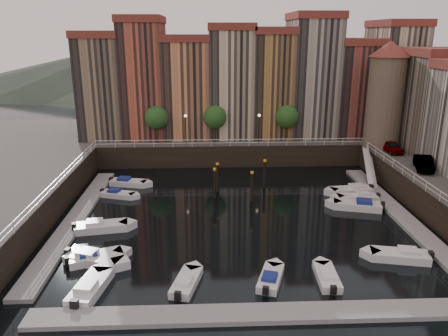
{
  "coord_description": "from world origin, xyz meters",
  "views": [
    {
      "loc": [
        -3.22,
        -41.22,
        17.69
      ],
      "look_at": [
        -1.34,
        4.0,
        3.65
      ],
      "focal_mm": 35.0,
      "sensor_mm": 36.0,
      "label": 1
    }
  ],
  "objects_px": {
    "corner_tower": "(386,94)",
    "boat_left_0": "(95,258)",
    "boat_left_2": "(101,227)",
    "gangway": "(370,165)",
    "mooring_pilings": "(237,181)",
    "car_b": "(424,164)",
    "boat_left_1": "(93,259)",
    "car_a": "(391,148)"
  },
  "relations": [
    {
      "from": "boat_left_1",
      "to": "car_b",
      "type": "distance_m",
      "value": 36.21
    },
    {
      "from": "corner_tower",
      "to": "gangway",
      "type": "relative_size",
      "value": 1.66
    },
    {
      "from": "corner_tower",
      "to": "car_b",
      "type": "height_order",
      "value": "corner_tower"
    },
    {
      "from": "boat_left_2",
      "to": "car_b",
      "type": "distance_m",
      "value": 35.11
    },
    {
      "from": "gangway",
      "to": "boat_left_0",
      "type": "distance_m",
      "value": 35.29
    },
    {
      "from": "gangway",
      "to": "boat_left_1",
      "type": "height_order",
      "value": "gangway"
    },
    {
      "from": "car_b",
      "to": "car_a",
      "type": "bearing_deg",
      "value": 111.35
    },
    {
      "from": "boat_left_1",
      "to": "mooring_pilings",
      "type": "bearing_deg",
      "value": 68.96
    },
    {
      "from": "mooring_pilings",
      "to": "boat_left_0",
      "type": "relative_size",
      "value": 1.39
    },
    {
      "from": "gangway",
      "to": "corner_tower",
      "type": "bearing_deg",
      "value": 57.2
    },
    {
      "from": "corner_tower",
      "to": "boat_left_1",
      "type": "relative_size",
      "value": 2.72
    },
    {
      "from": "car_a",
      "to": "boat_left_1",
      "type": "bearing_deg",
      "value": -152.9
    },
    {
      "from": "mooring_pilings",
      "to": "boat_left_1",
      "type": "height_order",
      "value": "mooring_pilings"
    },
    {
      "from": "corner_tower",
      "to": "car_b",
      "type": "distance_m",
      "value": 12.16
    },
    {
      "from": "corner_tower",
      "to": "boat_left_2",
      "type": "distance_m",
      "value": 39.03
    },
    {
      "from": "corner_tower",
      "to": "boat_left_2",
      "type": "bearing_deg",
      "value": -151.54
    },
    {
      "from": "corner_tower",
      "to": "gangway",
      "type": "distance_m",
      "value": 9.86
    },
    {
      "from": "boat_left_0",
      "to": "boat_left_2",
      "type": "distance_m",
      "value": 5.9
    },
    {
      "from": "gangway",
      "to": "boat_left_2",
      "type": "height_order",
      "value": "gangway"
    },
    {
      "from": "mooring_pilings",
      "to": "boat_left_0",
      "type": "bearing_deg",
      "value": -130.3
    },
    {
      "from": "boat_left_2",
      "to": "boat_left_0",
      "type": "bearing_deg",
      "value": -91.25
    },
    {
      "from": "gangway",
      "to": "boat_left_1",
      "type": "relative_size",
      "value": 1.64
    },
    {
      "from": "corner_tower",
      "to": "mooring_pilings",
      "type": "distance_m",
      "value": 23.34
    },
    {
      "from": "car_b",
      "to": "corner_tower",
      "type": "bearing_deg",
      "value": 112.36
    },
    {
      "from": "mooring_pilings",
      "to": "boat_left_2",
      "type": "relative_size",
      "value": 1.24
    },
    {
      "from": "boat_left_0",
      "to": "corner_tower",
      "type": "bearing_deg",
      "value": 15.23
    },
    {
      "from": "gangway",
      "to": "car_a",
      "type": "xyz_separation_m",
      "value": [
        3.27,
        1.73,
        1.8
      ]
    },
    {
      "from": "boat_left_2",
      "to": "boat_left_1",
      "type": "bearing_deg",
      "value": -92.06
    },
    {
      "from": "corner_tower",
      "to": "boat_left_0",
      "type": "height_order",
      "value": "corner_tower"
    },
    {
      "from": "boat_left_2",
      "to": "car_a",
      "type": "height_order",
      "value": "car_a"
    },
    {
      "from": "corner_tower",
      "to": "car_a",
      "type": "bearing_deg",
      "value": -82.39
    },
    {
      "from": "corner_tower",
      "to": "car_a",
      "type": "distance_m",
      "value": 7.05
    },
    {
      "from": "boat_left_1",
      "to": "car_a",
      "type": "relative_size",
      "value": 1.2
    },
    {
      "from": "boat_left_1",
      "to": "car_b",
      "type": "height_order",
      "value": "car_b"
    },
    {
      "from": "boat_left_2",
      "to": "car_b",
      "type": "relative_size",
      "value": 1.1
    },
    {
      "from": "boat_left_0",
      "to": "car_a",
      "type": "height_order",
      "value": "car_a"
    },
    {
      "from": "boat_left_0",
      "to": "boat_left_2",
      "type": "relative_size",
      "value": 0.89
    },
    {
      "from": "gangway",
      "to": "mooring_pilings",
      "type": "bearing_deg",
      "value": -165.09
    },
    {
      "from": "boat_left_0",
      "to": "car_b",
      "type": "xyz_separation_m",
      "value": [
        33.25,
        13.56,
        3.42
      ]
    },
    {
      "from": "gangway",
      "to": "boat_left_2",
      "type": "xyz_separation_m",
      "value": [
        -30.31,
        -13.5,
        -1.53
      ]
    },
    {
      "from": "mooring_pilings",
      "to": "boat_left_2",
      "type": "xyz_separation_m",
      "value": [
        -13.44,
        -9.01,
        -1.26
      ]
    },
    {
      "from": "mooring_pilings",
      "to": "boat_left_0",
      "type": "distance_m",
      "value": 19.52
    }
  ]
}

